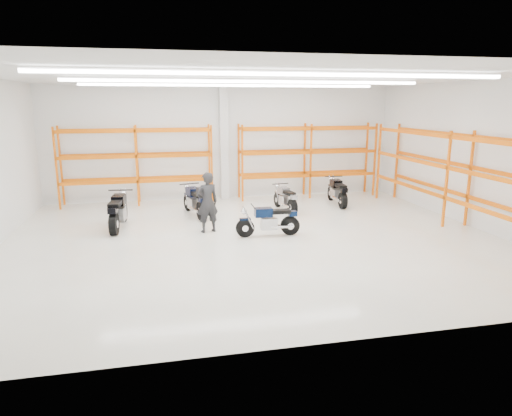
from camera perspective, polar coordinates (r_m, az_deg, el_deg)
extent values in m
plane|color=silver|center=(13.19, -0.21, -3.83)|extent=(14.00, 14.00, 0.00)
cube|color=white|center=(18.60, -4.09, 8.15)|extent=(14.00, 0.02, 4.50)
cube|color=white|center=(7.04, 9.97, -0.12)|extent=(14.00, 0.02, 4.50)
cube|color=white|center=(15.73, 25.75, 6.00)|extent=(0.02, 12.00, 4.50)
cube|color=white|center=(12.64, -0.22, 16.09)|extent=(14.00, 12.00, 0.02)
cube|color=white|center=(9.72, 3.60, 16.39)|extent=(10.00, 0.22, 0.10)
cube|color=white|center=(13.12, -0.69, 15.54)|extent=(10.00, 0.22, 0.10)
cube|color=white|center=(16.07, -2.91, 15.07)|extent=(10.00, 0.22, 0.10)
cylinder|color=black|center=(13.25, -1.38, -2.53)|extent=(0.54, 0.12, 0.54)
cylinder|color=black|center=(13.52, 4.28, -2.21)|extent=(0.56, 0.18, 0.56)
cylinder|color=silver|center=(13.25, -1.38, -2.53)|extent=(0.18, 0.13, 0.18)
cylinder|color=silver|center=(13.52, 4.28, -2.21)|extent=(0.20, 0.19, 0.20)
cube|color=#081532|center=(13.18, -1.39, -1.40)|extent=(0.33, 0.14, 0.05)
cube|color=#B7B7BC|center=(13.35, 1.60, -1.94)|extent=(0.48, 0.34, 0.34)
cube|color=#A5A5AA|center=(13.45, 3.02, -2.23)|extent=(0.63, 0.13, 0.07)
cube|color=#081532|center=(13.23, 0.92, -0.54)|extent=(0.51, 0.32, 0.25)
cube|color=black|center=(13.34, 3.04, -0.45)|extent=(0.60, 0.29, 0.11)
cube|color=#081532|center=(13.45, 4.60, -0.67)|extent=(0.24, 0.20, 0.14)
cylinder|color=black|center=(13.13, -0.39, 0.24)|extent=(0.05, 0.63, 0.03)
sphere|color=silver|center=(13.12, -1.55, -0.42)|extent=(0.17, 0.17, 0.17)
cylinder|color=silver|center=(13.32, 3.31, -2.39)|extent=(0.68, 0.10, 0.08)
cylinder|color=black|center=(15.60, -16.20, -0.46)|extent=(0.20, 0.66, 0.65)
cylinder|color=black|center=(14.06, -17.33, -1.95)|extent=(0.27, 0.69, 0.67)
cylinder|color=silver|center=(15.60, -16.20, -0.46)|extent=(0.17, 0.23, 0.22)
cylinder|color=silver|center=(14.06, -17.33, -1.95)|extent=(0.24, 0.26, 0.24)
cube|color=black|center=(15.53, -16.28, 0.71)|extent=(0.20, 0.40, 0.06)
cube|color=#B7B7BC|center=(14.77, -16.79, -0.73)|extent=(0.45, 0.60, 0.41)
cube|color=#A5A5AA|center=(14.40, -17.06, -1.53)|extent=(0.21, 0.77, 0.09)
cube|color=black|center=(14.87, -16.76, 0.99)|extent=(0.43, 0.64, 0.30)
cube|color=black|center=(14.28, -17.19, 0.48)|extent=(0.40, 0.74, 0.13)
cube|color=black|center=(13.87, -17.52, -0.27)|extent=(0.27, 0.31, 0.17)
cylinder|color=black|center=(15.18, -16.57, 2.16)|extent=(0.76, 0.12, 0.04)
sphere|color=silver|center=(15.52, -16.32, 1.76)|extent=(0.21, 0.21, 0.21)
cylinder|color=silver|center=(14.40, -17.76, -1.59)|extent=(0.18, 0.82, 0.10)
cylinder|color=black|center=(16.67, -8.53, 0.70)|extent=(0.26, 0.62, 0.61)
cylinder|color=black|center=(15.26, -6.81, -0.36)|extent=(0.33, 0.65, 0.63)
cylinder|color=silver|center=(16.67, -8.53, 0.70)|extent=(0.19, 0.23, 0.20)
cylinder|color=silver|center=(15.26, -6.81, -0.36)|extent=(0.25, 0.26, 0.22)
cube|color=#0B1537|center=(16.61, -8.56, 1.72)|extent=(0.23, 0.39, 0.06)
cube|color=#B7B7BC|center=(15.91, -7.68, 0.58)|extent=(0.48, 0.60, 0.38)
cube|color=#A5A5AA|center=(15.58, -7.23, -0.06)|extent=(0.29, 0.72, 0.08)
cube|color=#0B1537|center=(16.00, -7.93, 2.04)|extent=(0.47, 0.63, 0.28)
cube|color=black|center=(15.48, -7.28, 1.69)|extent=(0.45, 0.72, 0.12)
cube|color=#0B1537|center=(15.10, -6.75, 1.11)|extent=(0.28, 0.31, 0.16)
cylinder|color=black|center=(16.29, -8.33, 3.02)|extent=(0.70, 0.20, 0.04)
sphere|color=silver|center=(16.60, -8.63, 2.63)|extent=(0.19, 0.19, 0.19)
cylinder|color=silver|center=(15.49, -7.74, -0.15)|extent=(0.27, 0.76, 0.09)
cube|color=black|center=(14.94, -6.62, 2.00)|extent=(0.42, 0.45, 0.30)
cylinder|color=black|center=(17.13, 2.73, 1.05)|extent=(0.18, 0.55, 0.54)
cylinder|color=black|center=(15.93, 4.58, 0.13)|extent=(0.23, 0.57, 0.56)
cylinder|color=silver|center=(17.13, 2.73, 1.05)|extent=(0.15, 0.19, 0.18)
cylinder|color=silver|center=(15.93, 4.58, 0.13)|extent=(0.20, 0.22, 0.20)
cube|color=#9A999F|center=(17.08, 2.73, 1.93)|extent=(0.18, 0.34, 0.05)
cube|color=#B7B7BC|center=(16.48, 3.66, 0.94)|extent=(0.38, 0.51, 0.34)
cube|color=#A5A5AA|center=(16.20, 4.14, 0.39)|extent=(0.19, 0.64, 0.07)
cube|color=#9A999F|center=(16.56, 3.46, 2.20)|extent=(0.37, 0.54, 0.25)
cube|color=black|center=(16.11, 4.16, 1.88)|extent=(0.35, 0.62, 0.11)
cube|color=#9A999F|center=(15.79, 4.71, 1.37)|extent=(0.23, 0.26, 0.14)
cylinder|color=black|center=(16.80, 3.05, 3.04)|extent=(0.63, 0.12, 0.03)
sphere|color=silver|center=(17.07, 2.70, 2.72)|extent=(0.17, 0.17, 0.17)
cylinder|color=silver|center=(16.11, 3.72, 0.32)|extent=(0.17, 0.68, 0.08)
cylinder|color=black|center=(18.48, 9.36, 1.86)|extent=(0.17, 0.60, 0.60)
cylinder|color=black|center=(17.09, 10.80, 0.93)|extent=(0.23, 0.63, 0.62)
cylinder|color=silver|center=(18.48, 9.36, 1.86)|extent=(0.15, 0.21, 0.20)
cylinder|color=silver|center=(17.09, 10.80, 0.93)|extent=(0.22, 0.23, 0.22)
cube|color=black|center=(18.43, 9.40, 2.77)|extent=(0.18, 0.37, 0.06)
cube|color=#B7B7BC|center=(17.73, 10.10, 1.76)|extent=(0.40, 0.54, 0.38)
cube|color=#A5A5AA|center=(17.40, 10.46, 1.19)|extent=(0.17, 0.70, 0.08)
cube|color=black|center=(17.83, 9.97, 3.06)|extent=(0.38, 0.58, 0.28)
cube|color=black|center=(17.31, 10.52, 2.74)|extent=(0.35, 0.68, 0.12)
cube|color=black|center=(16.94, 10.94, 2.22)|extent=(0.24, 0.27, 0.16)
cylinder|color=black|center=(18.11, 9.68, 3.92)|extent=(0.70, 0.09, 0.04)
sphere|color=silver|center=(18.42, 9.39, 3.58)|extent=(0.19, 0.19, 0.19)
cylinder|color=silver|center=(17.32, 10.00, 1.15)|extent=(0.15, 0.75, 0.09)
imported|color=black|center=(13.70, -6.10, 0.70)|extent=(0.75, 0.59, 1.83)
cube|color=white|center=(18.42, -4.01, 8.11)|extent=(0.32, 0.32, 4.50)
cube|color=#FF5100|center=(18.72, -23.21, 4.85)|extent=(0.07, 0.07, 3.00)
cube|color=#FF5100|center=(17.94, -23.67, 4.50)|extent=(0.07, 0.07, 3.00)
cube|color=#FF5100|center=(18.39, -14.59, 5.36)|extent=(0.07, 0.07, 3.00)
cube|color=#FF5100|center=(17.60, -14.68, 5.02)|extent=(0.07, 0.07, 3.00)
cube|color=#FF5100|center=(18.48, -5.85, 5.75)|extent=(0.07, 0.07, 3.00)
cube|color=#FF5100|center=(17.69, -5.56, 5.43)|extent=(0.07, 0.07, 3.00)
cube|color=#FF5100|center=(18.47, -14.49, 3.63)|extent=(5.60, 0.07, 0.12)
cube|color=#FF5100|center=(17.68, -14.58, 3.22)|extent=(5.60, 0.07, 0.12)
cube|color=#FF5100|center=(18.35, -14.66, 6.52)|extent=(5.60, 0.07, 0.12)
cube|color=#FF5100|center=(17.55, -14.75, 6.24)|extent=(5.60, 0.07, 0.12)
cube|color=#FF5100|center=(18.27, -14.83, 9.44)|extent=(5.60, 0.07, 0.12)
cube|color=#FF5100|center=(17.47, -14.93, 9.29)|extent=(5.60, 0.07, 0.12)
cube|color=#FF5100|center=(18.65, -2.17, 5.87)|extent=(0.07, 0.07, 3.00)
cube|color=#FF5100|center=(17.87, -1.72, 5.56)|extent=(0.07, 0.07, 3.00)
cube|color=#FF5100|center=(19.33, 6.07, 6.06)|extent=(0.07, 0.07, 3.00)
cube|color=#FF5100|center=(18.58, 6.84, 5.76)|extent=(0.07, 0.07, 3.00)
cube|color=#FF5100|center=(20.38, 13.62, 6.13)|extent=(0.07, 0.07, 3.00)
cube|color=#FF5100|center=(19.67, 14.63, 5.83)|extent=(0.07, 0.07, 3.00)
cube|color=#FF5100|center=(19.41, 6.03, 4.42)|extent=(5.60, 0.07, 0.12)
cube|color=#FF5100|center=(18.66, 6.80, 4.05)|extent=(5.60, 0.07, 0.12)
cube|color=#FF5100|center=(19.29, 6.10, 7.17)|extent=(5.60, 0.07, 0.12)
cube|color=#FF5100|center=(18.54, 6.88, 6.91)|extent=(5.60, 0.07, 0.12)
cube|color=#FF5100|center=(19.22, 6.17, 9.95)|extent=(5.60, 0.07, 0.12)
cube|color=#FF5100|center=(18.46, 6.96, 9.81)|extent=(5.60, 0.07, 0.12)
cube|color=#FF5100|center=(15.75, 25.13, 3.31)|extent=(0.07, 0.07, 3.00)
cube|color=#FF5100|center=(15.28, 22.73, 3.27)|extent=(0.07, 0.07, 3.00)
cube|color=#FF5100|center=(19.48, 17.19, 5.61)|extent=(0.07, 0.07, 3.00)
cube|color=#FF5100|center=(19.10, 15.08, 5.60)|extent=(0.07, 0.07, 3.00)
cube|color=#FF5100|center=(15.84, 24.94, 1.31)|extent=(0.07, 9.00, 0.12)
cube|color=#FF5100|center=(15.38, 22.55, 1.20)|extent=(0.07, 9.00, 0.12)
cube|color=#FF5100|center=(15.70, 25.26, 4.66)|extent=(0.07, 9.00, 0.12)
cube|color=#FF5100|center=(15.23, 22.86, 4.66)|extent=(0.07, 9.00, 0.12)
cube|color=#FF5100|center=(15.61, 25.60, 8.06)|extent=(0.07, 9.00, 0.12)
cube|color=#FF5100|center=(15.13, 23.17, 8.16)|extent=(0.07, 9.00, 0.12)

